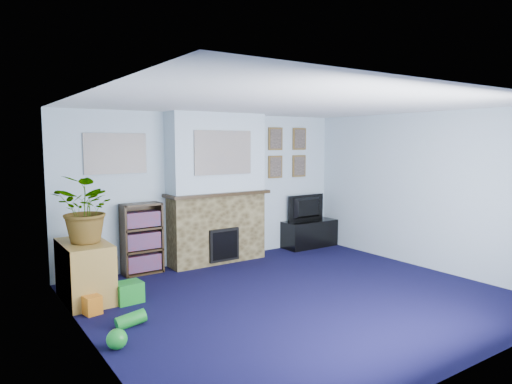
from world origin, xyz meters
TOP-DOWN VIEW (x-y plane):
  - floor at (0.00, 0.00)m, footprint 5.00×4.50m
  - ceiling at (0.00, 0.00)m, footprint 5.00×4.50m
  - wall_back at (0.00, 2.25)m, footprint 5.00×0.04m
  - wall_front at (0.00, -2.25)m, footprint 5.00×0.04m
  - wall_left at (-2.50, 0.00)m, footprint 0.04×4.50m
  - wall_right at (2.50, 0.00)m, footprint 0.04×4.50m
  - chimney_breast at (0.00, 2.05)m, footprint 1.72×0.50m
  - collage_main at (0.00, 1.84)m, footprint 1.00×0.03m
  - collage_left at (-1.55, 2.23)m, footprint 0.90×0.03m
  - portrait_tl at (1.30, 2.23)m, footprint 0.30×0.03m
  - portrait_tr at (1.85, 2.23)m, footprint 0.30×0.03m
  - portrait_bl at (1.30, 2.23)m, footprint 0.30×0.03m
  - portrait_br at (1.85, 2.23)m, footprint 0.30×0.03m
  - tv_stand at (1.95, 2.03)m, footprint 1.04×0.44m
  - television at (1.95, 2.05)m, footprint 0.82×0.12m
  - bookshelf at (-1.25, 2.11)m, footprint 0.58×0.28m
  - sideboard at (-2.24, 1.39)m, footprint 0.52×0.94m
  - potted_plant at (-2.19, 1.34)m, footprint 0.94×0.97m
  - mantel_clock at (-0.12, 2.00)m, footprint 0.11×0.06m
  - mantel_candle at (0.30, 2.00)m, footprint 0.05×0.05m
  - mantel_teddy at (-0.59, 2.00)m, footprint 0.13×0.13m
  - mantel_can at (0.67, 2.00)m, footprint 0.06×0.06m
  - green_crate at (-1.83, 1.00)m, footprint 0.33×0.27m
  - toy_ball at (-2.34, -0.18)m, footprint 0.20×0.20m
  - toy_block at (-2.30, 0.86)m, footprint 0.20×0.20m
  - toy_tube at (-2.05, 0.28)m, footprint 0.33×0.14m

SIDE VIEW (x-z plane):
  - floor at x=0.00m, z-range -0.01..0.01m
  - toy_tube at x=-2.05m, z-range -0.02..0.16m
  - toy_ball at x=-2.34m, z-range -0.01..0.19m
  - toy_block at x=-2.30m, z-range 0.00..0.22m
  - green_crate at x=-1.83m, z-range 0.01..0.27m
  - tv_stand at x=1.95m, z-range -0.02..0.47m
  - sideboard at x=-2.24m, z-range -0.01..0.71m
  - bookshelf at x=-1.25m, z-range -0.02..1.03m
  - television at x=1.95m, z-range 0.49..0.97m
  - potted_plant at x=-2.19m, z-range 0.73..1.56m
  - chimney_breast at x=0.00m, z-range -0.02..2.38m
  - wall_back at x=0.00m, z-range 0.00..2.40m
  - wall_front at x=0.00m, z-range 0.00..2.40m
  - wall_left at x=-2.50m, z-range 0.00..2.40m
  - wall_right at x=2.50m, z-range 0.00..2.40m
  - mantel_can at x=0.67m, z-range 1.15..1.27m
  - mantel_teddy at x=-0.59m, z-range 1.15..1.28m
  - mantel_clock at x=-0.12m, z-range 1.15..1.29m
  - mantel_candle at x=0.30m, z-range 1.15..1.31m
  - portrait_bl at x=1.30m, z-range 1.30..1.70m
  - portrait_br at x=1.85m, z-range 1.30..1.70m
  - collage_left at x=-1.55m, z-range 1.49..2.07m
  - collage_main at x=0.00m, z-range 1.44..2.12m
  - portrait_tl at x=1.30m, z-range 1.80..2.20m
  - portrait_tr at x=1.85m, z-range 1.80..2.20m
  - ceiling at x=0.00m, z-range 2.40..2.40m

